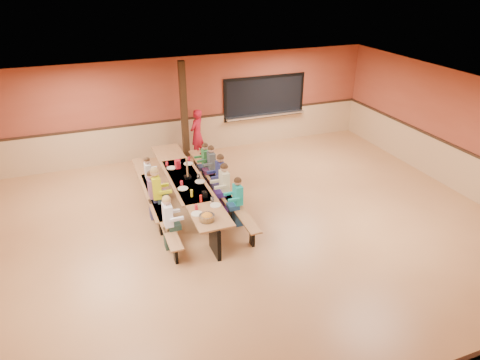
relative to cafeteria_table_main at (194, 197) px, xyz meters
name	(u,v)px	position (x,y,z in m)	size (l,w,h in m)	color
ground	(245,234)	(0.84, -1.13, -0.53)	(12.00, 12.00, 0.00)	#A2673D
room_envelope	(246,207)	(0.84, -1.13, 0.16)	(12.04, 10.04, 3.02)	brown
kitchen_pass_through	(265,99)	(3.44, 3.83, 0.96)	(2.78, 0.28, 1.38)	black
structural_post	(184,113)	(0.64, 3.27, 0.97)	(0.18, 0.18, 3.00)	black
cafeteria_table_main	(194,197)	(0.00, 0.00, 0.00)	(1.91, 3.70, 0.74)	#9C683E
cafeteria_table_second	(180,178)	(-0.08, 1.12, 0.00)	(1.91, 3.70, 0.74)	#9C683E
seated_child_white_left	(168,223)	(-0.83, -1.02, 0.08)	(0.37, 0.31, 1.22)	white
seated_adult_yellow	(157,194)	(-0.83, 0.22, 0.13)	(0.42, 0.34, 1.31)	#D0D311
seated_child_grey_left	(149,178)	(-0.83, 1.31, 0.03)	(0.32, 0.26, 1.11)	silver
seated_child_teal_right	(238,202)	(0.83, -0.69, 0.07)	(0.36, 0.29, 1.19)	#18A59E
seated_child_navy_right	(221,178)	(0.83, 0.52, 0.10)	(0.39, 0.32, 1.25)	navy
seated_child_char_right	(212,167)	(0.83, 1.29, 0.07)	(0.36, 0.29, 1.19)	#434A4C
seated_child_purple_sec	(153,195)	(-0.91, 0.29, 0.08)	(0.37, 0.30, 1.21)	#7D4F77
seated_child_green_sec	(206,164)	(0.74, 1.56, 0.06)	(0.35, 0.29, 1.17)	#337B3C
seated_child_tan_sec	(225,188)	(0.74, 0.00, 0.10)	(0.39, 0.32, 1.24)	beige
standing_woman	(197,134)	(1.03, 3.42, 0.24)	(0.56, 0.36, 1.52)	red
punch_pitcher	(178,164)	(-0.08, 1.25, 0.32)	(0.16, 0.16, 0.22)	red
chip_bowl	(207,217)	(-0.11, -1.41, 0.29)	(0.32, 0.32, 0.15)	orange
napkin_dispenser	(205,194)	(0.12, -0.46, 0.28)	(0.10, 0.14, 0.13)	black
condiment_mustard	(192,193)	(-0.14, -0.33, 0.30)	(0.06, 0.06, 0.17)	yellow
condiment_ketchup	(201,199)	(-0.02, -0.65, 0.30)	(0.06, 0.06, 0.17)	#B2140F
table_paddle	(187,173)	(0.01, 0.60, 0.35)	(0.16, 0.16, 0.56)	black
place_settings	(194,187)	(0.00, 0.00, 0.27)	(0.65, 3.30, 0.11)	beige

